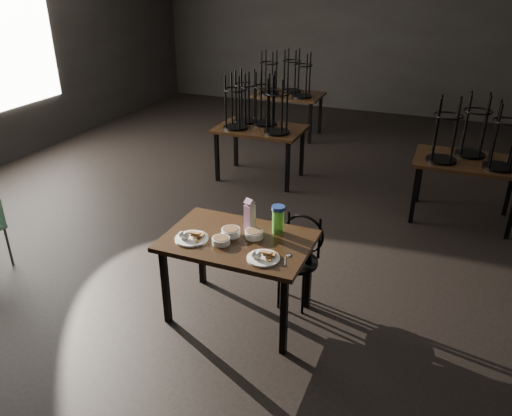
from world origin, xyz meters
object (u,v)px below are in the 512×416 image
at_px(water_bottle, 278,219).
at_px(bentwood_chair, 299,254).
at_px(main_table, 238,247).
at_px(juice_carton, 250,216).

relative_size(water_bottle, bentwood_chair, 0.30).
distance_m(main_table, bentwood_chair, 0.59).
bearing_deg(juice_carton, bentwood_chair, 28.94).
bearing_deg(main_table, water_bottle, 39.70).
height_order(juice_carton, bentwood_chair, juice_carton).
bearing_deg(juice_carton, water_bottle, 10.65).
bearing_deg(water_bottle, juice_carton, -169.35).
relative_size(juice_carton, water_bottle, 1.19).
bearing_deg(bentwood_chair, main_table, -131.65).
relative_size(main_table, water_bottle, 4.94).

